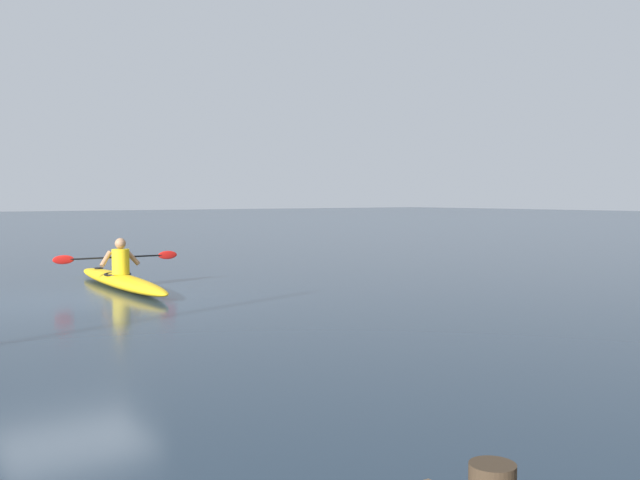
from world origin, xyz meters
TOP-DOWN VIEW (x-y plane):
  - ground_plane at (0.00, 0.00)m, footprint 160.00×160.00m
  - kayak at (-1.34, -1.36)m, footprint 0.76×4.99m
  - kayaker at (-1.34, -1.35)m, footprint 2.46×0.43m

SIDE VIEW (x-z plane):
  - ground_plane at x=0.00m, z-range 0.00..0.00m
  - kayak at x=-1.34m, z-range 0.00..0.27m
  - kayaker at x=-1.34m, z-range 0.21..0.92m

